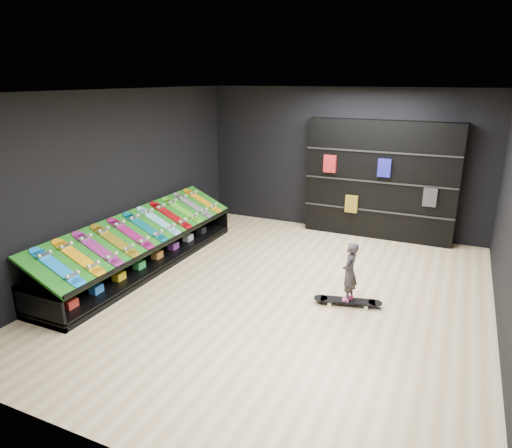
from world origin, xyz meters
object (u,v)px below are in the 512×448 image
at_px(display_rack, 145,253).
at_px(child, 349,283).
at_px(back_shelving, 380,180).
at_px(floor_skateboard, 348,303).

height_order(display_rack, child, child).
distance_m(display_rack, child, 3.59).
xyz_separation_m(display_rack, back_shelving, (3.38, 3.32, 0.94)).
xyz_separation_m(floor_skateboard, child, (0.00, -0.00, 0.31)).
bearing_deg(display_rack, back_shelving, 44.45).
relative_size(display_rack, floor_skateboard, 4.59).
bearing_deg(back_shelving, display_rack, -135.55).
xyz_separation_m(back_shelving, floor_skateboard, (0.20, -3.27, -1.15)).
bearing_deg(floor_skateboard, display_rack, 167.19).
bearing_deg(back_shelving, floor_skateboard, -86.43).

